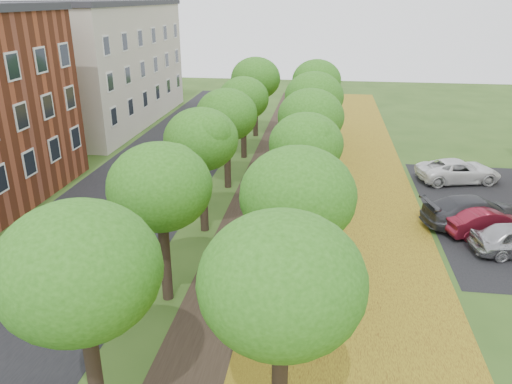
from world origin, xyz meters
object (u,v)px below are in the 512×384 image
(car_red, at_px, (486,221))
(car_grey, at_px, (475,212))
(bench, at_px, (230,299))
(car_white, at_px, (458,171))

(car_red, bearing_deg, car_grey, 0.08)
(bench, height_order, car_red, car_red)
(car_grey, xyz_separation_m, car_white, (0.70, 6.62, -0.07))
(bench, bearing_deg, car_red, -35.98)
(car_white, bearing_deg, bench, 129.33)
(car_red, height_order, car_grey, car_grey)
(car_red, relative_size, car_white, 0.83)
(car_grey, relative_size, car_white, 1.05)
(bench, bearing_deg, car_grey, -32.46)
(car_grey, bearing_deg, bench, 114.71)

